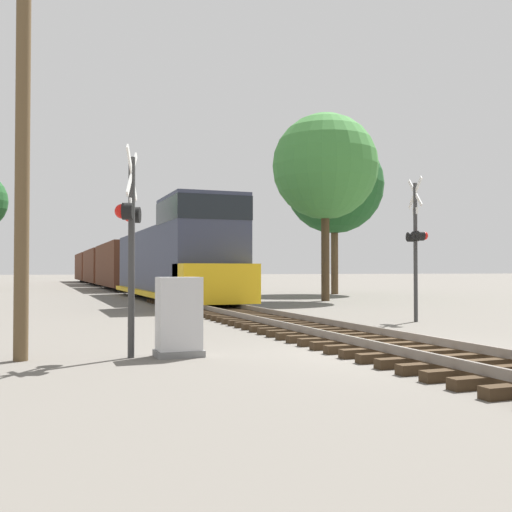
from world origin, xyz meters
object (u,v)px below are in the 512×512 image
(tree_mid_background, at_px, (334,185))
(tree_far_right, at_px, (325,167))
(crossing_signal_far, at_px, (416,240))
(utility_pole, at_px, (23,67))
(relay_cabinet, at_px, (179,317))
(crossing_signal_near, at_px, (130,228))
(freight_train, at_px, (115,265))

(tree_mid_background, bearing_deg, tree_far_right, -120.74)
(crossing_signal_far, distance_m, utility_pole, 12.18)
(relay_cabinet, bearing_deg, utility_pole, 170.69)
(crossing_signal_near, relative_size, tree_far_right, 0.39)
(freight_train, xyz_separation_m, crossing_signal_far, (4.48, -37.35, 0.54))
(crossing_signal_near, height_order, relay_cabinet, crossing_signal_near)
(freight_train, distance_m, tree_mid_background, 22.12)
(freight_train, height_order, tree_mid_background, tree_mid_background)
(freight_train, distance_m, tree_far_right, 26.88)
(utility_pole, height_order, tree_far_right, utility_pole)
(crossing_signal_near, distance_m, utility_pole, 3.36)
(crossing_signal_near, relative_size, tree_mid_background, 0.36)
(freight_train, bearing_deg, tree_far_right, -73.66)
(crossing_signal_near, distance_m, tree_mid_background, 29.57)
(tree_far_right, bearing_deg, utility_pole, -130.97)
(tree_far_right, bearing_deg, freight_train, 106.34)
(utility_pole, bearing_deg, crossing_signal_near, -9.33)
(freight_train, relative_size, tree_mid_background, 6.37)
(crossing_signal_far, relative_size, utility_pole, 0.44)
(crossing_signal_near, distance_m, relay_cabinet, 1.84)
(relay_cabinet, xyz_separation_m, tree_mid_background, (15.80, 24.08, 6.45))
(utility_pole, bearing_deg, crossing_signal_far, 20.80)
(relay_cabinet, relative_size, tree_mid_background, 0.14)
(crossing_signal_far, bearing_deg, utility_pole, 120.35)
(crossing_signal_near, bearing_deg, tree_far_right, 162.54)
(crossing_signal_near, bearing_deg, relay_cabinet, 99.85)
(freight_train, xyz_separation_m, tree_mid_background, (11.86, -17.93, 5.20))
(freight_train, bearing_deg, utility_pole, -99.06)
(crossing_signal_near, bearing_deg, utility_pole, -80.22)
(freight_train, height_order, tree_far_right, tree_far_right)
(freight_train, distance_m, crossing_signal_far, 37.62)
(freight_train, bearing_deg, tree_mid_background, -56.50)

